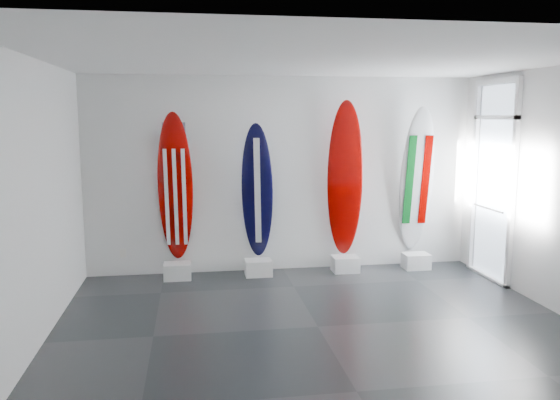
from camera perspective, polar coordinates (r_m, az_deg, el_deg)
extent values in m
plane|color=black|center=(6.58, 3.90, -12.81)|extent=(6.00, 6.00, 0.00)
plane|color=white|center=(6.15, 4.19, 14.19)|extent=(6.00, 6.00, 0.00)
plane|color=silver|center=(8.62, 0.32, 2.62)|extent=(6.00, 0.00, 6.00)
plane|color=silver|center=(3.84, 12.45, -5.15)|extent=(6.00, 0.00, 6.00)
plane|color=silver|center=(6.25, -23.87, -0.41)|extent=(0.00, 5.00, 5.00)
cube|color=white|center=(8.46, -10.45, -7.17)|extent=(0.40, 0.30, 0.24)
ellipsoid|color=#800200|center=(8.32, -10.66, 1.21)|extent=(0.53, 0.48, 2.23)
cube|color=white|center=(8.51, -2.22, -6.94)|extent=(0.40, 0.30, 0.24)
ellipsoid|color=black|center=(8.38, -2.35, 0.84)|extent=(0.55, 0.51, 2.07)
cube|color=white|center=(8.77, 6.70, -6.53)|extent=(0.40, 0.30, 0.24)
ellipsoid|color=#800200|center=(8.62, 6.67, 2.15)|extent=(0.58, 0.36, 2.40)
cube|color=white|center=(9.14, 13.75, -6.09)|extent=(0.40, 0.30, 0.24)
ellipsoid|color=white|center=(9.00, 13.79, 1.95)|extent=(0.56, 0.51, 2.32)
cube|color=silver|center=(8.76, -15.77, -5.26)|extent=(0.09, 0.02, 0.13)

